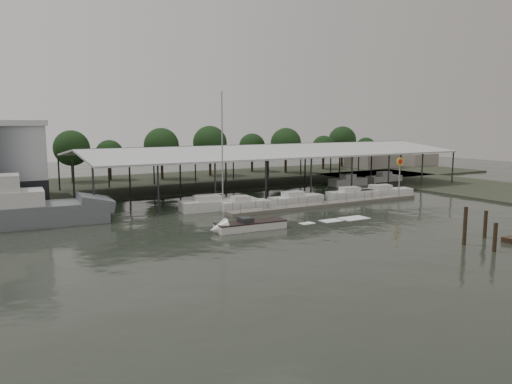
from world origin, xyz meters
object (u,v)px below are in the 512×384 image
grey_trawler (10,211)px  speedboat_underway (245,226)px  white_sailboat (218,204)px  shell_fuel_sign (400,170)px

grey_trawler → speedboat_underway: 23.30m
speedboat_underway → white_sailboat: bearing=-100.4°
shell_fuel_sign → grey_trawler: bearing=173.0°
shell_fuel_sign → grey_trawler: (-47.22, 5.82, -2.35)m
grey_trawler → white_sailboat: (21.98, -1.55, -0.92)m
white_sailboat → speedboat_underway: bearing=-98.9°
shell_fuel_sign → white_sailboat: bearing=170.4°
white_sailboat → grey_trawler: bearing=-179.7°
shell_fuel_sign → speedboat_underway: shell_fuel_sign is taller
grey_trawler → white_sailboat: white_sailboat is taller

